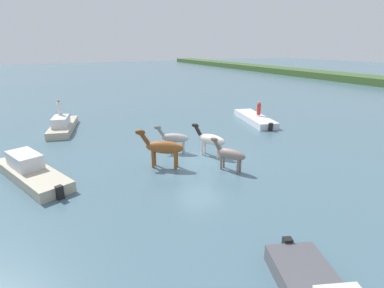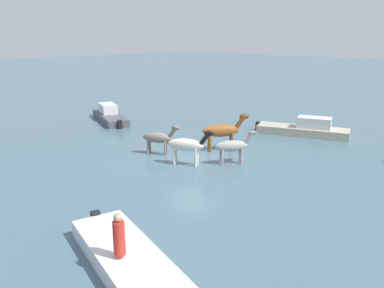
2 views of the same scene
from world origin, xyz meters
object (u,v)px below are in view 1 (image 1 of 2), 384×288
object	(u,v)px
horse_lead	(174,138)
boat_skiff_near	(255,119)
person_watcher_seated	(259,108)
horse_chestnut_trailing	(210,139)
boat_tender_starboard	(31,173)
horse_dun_straggler	(230,154)
person_helmsman_aft	(59,108)
boat_launch_far	(63,126)
horse_gray_outer	(163,147)

from	to	relation	value
horse_lead	boat_skiff_near	size ratio (longest dim) A/B	0.32
person_watcher_seated	horse_chestnut_trailing	bearing A→B (deg)	-55.96
horse_lead	boat_skiff_near	xyz separation A→B (m)	(-3.97, 9.38, -0.74)
horse_lead	boat_tender_starboard	xyz separation A→B (m)	(0.36, -7.95, -0.60)
horse_dun_straggler	boat_tender_starboard	xyz separation A→B (m)	(-3.57, -9.46, -0.59)
person_helmsman_aft	horse_lead	bearing A→B (deg)	33.87
horse_lead	person_helmsman_aft	world-z (taller)	person_helmsman_aft
person_watcher_seated	boat_skiff_near	bearing A→B (deg)	-123.30
horse_chestnut_trailing	boat_launch_far	size ratio (longest dim) A/B	0.39
horse_gray_outer	horse_dun_straggler	xyz separation A→B (m)	(2.00, 2.99, -0.23)
boat_launch_far	person_helmsman_aft	bearing A→B (deg)	-151.23
boat_launch_far	person_helmsman_aft	distance (m)	1.46
horse_chestnut_trailing	person_helmsman_aft	size ratio (longest dim) A/B	1.92
boat_tender_starboard	horse_lead	bearing A→B (deg)	-108.57
boat_skiff_near	person_watcher_seated	distance (m)	1.03
horse_chestnut_trailing	horse_dun_straggler	size ratio (longest dim) A/B	1.11
boat_skiff_near	boat_launch_far	bearing A→B (deg)	87.84
horse_chestnut_trailing	boat_tender_starboard	bearing A→B (deg)	55.72
horse_dun_straggler	boat_launch_far	world-z (taller)	horse_dun_straggler
horse_lead	boat_skiff_near	world-z (taller)	horse_lead
person_helmsman_aft	horse_gray_outer	bearing A→B (deg)	22.32
boat_tender_starboard	person_helmsman_aft	world-z (taller)	person_helmsman_aft
horse_lead	boat_tender_starboard	size ratio (longest dim) A/B	0.33
horse_gray_outer	boat_skiff_near	size ratio (longest dim) A/B	0.39
horse_gray_outer	person_watcher_seated	bearing A→B (deg)	-115.79
horse_gray_outer	person_helmsman_aft	size ratio (longest dim) A/B	2.00
horse_gray_outer	person_helmsman_aft	bearing A→B (deg)	-30.84
boat_tender_starboard	horse_chestnut_trailing	bearing A→B (deg)	-118.07
boat_skiff_near	person_watcher_seated	size ratio (longest dim) A/B	5.14
horse_chestnut_trailing	boat_skiff_near	distance (m)	9.48
horse_dun_straggler	horse_lead	bearing A→B (deg)	-5.77
horse_dun_straggler	boat_tender_starboard	distance (m)	10.13
boat_tender_starboard	person_helmsman_aft	bearing A→B (deg)	-34.20
boat_skiff_near	person_helmsman_aft	bearing A→B (deg)	87.01
horse_chestnut_trailing	person_watcher_seated	distance (m)	9.55
boat_skiff_near	boat_tender_starboard	world-z (taller)	boat_tender_starboard
boat_tender_starboard	horse_gray_outer	bearing A→B (deg)	-124.82
horse_gray_outer	person_helmsman_aft	distance (m)	11.53
boat_launch_far	person_watcher_seated	bearing A→B (deg)	86.87
horse_lead	horse_chestnut_trailing	bearing A→B (deg)	172.27
person_watcher_seated	person_helmsman_aft	bearing A→B (deg)	-107.59
person_helmsman_aft	boat_tender_starboard	bearing A→B (deg)	-13.01
horse_lead	horse_gray_outer	world-z (taller)	horse_gray_outer
boat_skiff_near	horse_lead	bearing A→B (deg)	127.26
person_watcher_seated	horse_lead	bearing A→B (deg)	-68.38
person_helmsman_aft	horse_dun_straggler	bearing A→B (deg)	30.21
horse_chestnut_trailing	boat_launch_far	world-z (taller)	horse_chestnut_trailing
boat_launch_far	person_helmsman_aft	xyz separation A→B (m)	(-0.26, -0.07, 1.44)
horse_lead	horse_chestnut_trailing	distance (m)	2.30
horse_gray_outer	person_watcher_seated	world-z (taller)	horse_gray_outer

